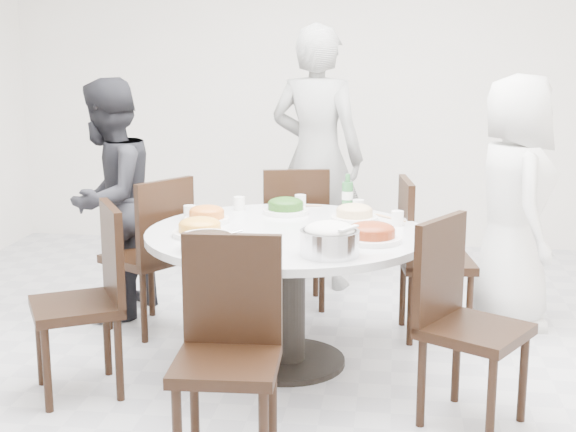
# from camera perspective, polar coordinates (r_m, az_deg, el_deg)

# --- Properties ---
(floor) EXTENTS (6.00, 6.00, 0.01)m
(floor) POSITION_cam_1_polar(r_m,az_deg,el_deg) (4.27, 2.77, -11.66)
(floor) COLOR silver
(floor) RESTS_ON ground
(wall_back) EXTENTS (6.00, 0.01, 2.80)m
(wall_back) POSITION_cam_1_polar(r_m,az_deg,el_deg) (6.91, 5.02, 9.40)
(wall_back) COLOR white
(wall_back) RESTS_ON ground
(wall_front) EXTENTS (6.00, 0.01, 2.80)m
(wall_front) POSITION_cam_1_polar(r_m,az_deg,el_deg) (1.00, -11.13, -6.65)
(wall_front) COLOR white
(wall_front) RESTS_ON ground
(dining_table) EXTENTS (1.50, 1.50, 0.75)m
(dining_table) POSITION_cam_1_polar(r_m,az_deg,el_deg) (4.36, -0.09, -5.87)
(dining_table) COLOR silver
(dining_table) RESTS_ON floor
(chair_ne) EXTENTS (0.47, 0.47, 0.95)m
(chair_ne) POSITION_cam_1_polar(r_m,az_deg,el_deg) (4.84, 10.51, -3.01)
(chair_ne) COLOR black
(chair_ne) RESTS_ON floor
(chair_n) EXTENTS (0.50, 0.50, 0.95)m
(chair_n) POSITION_cam_1_polar(r_m,az_deg,el_deg) (5.32, 0.41, -1.44)
(chair_n) COLOR black
(chair_n) RESTS_ON floor
(chair_nw) EXTENTS (0.58, 0.58, 0.95)m
(chair_nw) POSITION_cam_1_polar(r_m,az_deg,el_deg) (4.95, -10.06, -2.67)
(chair_nw) COLOR black
(chair_nw) RESTS_ON floor
(chair_sw) EXTENTS (0.57, 0.57, 0.95)m
(chair_sw) POSITION_cam_1_polar(r_m,az_deg,el_deg) (4.11, -14.86, -5.94)
(chair_sw) COLOR black
(chair_sw) RESTS_ON floor
(chair_s) EXTENTS (0.44, 0.44, 0.95)m
(chair_s) POSITION_cam_1_polar(r_m,az_deg,el_deg) (3.30, -4.43, -10.12)
(chair_s) COLOR black
(chair_s) RESTS_ON floor
(chair_se) EXTENTS (0.58, 0.58, 0.95)m
(chair_se) POSITION_cam_1_polar(r_m,az_deg,el_deg) (3.75, 13.18, -7.63)
(chair_se) COLOR black
(chair_se) RESTS_ON floor
(diner_right) EXTENTS (0.60, 0.83, 1.55)m
(diner_right) POSITION_cam_1_polar(r_m,az_deg,el_deg) (5.07, 15.78, 0.93)
(diner_right) COLOR silver
(diner_right) RESTS_ON floor
(diner_middle) EXTENTS (0.77, 0.61, 1.87)m
(diner_middle) POSITION_cam_1_polar(r_m,az_deg,el_deg) (5.70, 2.07, 4.15)
(diner_middle) COLOR black
(diner_middle) RESTS_ON floor
(diner_left) EXTENTS (0.68, 0.82, 1.52)m
(diner_left) POSITION_cam_1_polar(r_m,az_deg,el_deg) (5.17, -12.61, 1.12)
(diner_left) COLOR black
(diner_left) RESTS_ON floor
(dish_greens) EXTENTS (0.27, 0.27, 0.07)m
(dish_greens) POSITION_cam_1_polar(r_m,az_deg,el_deg) (4.69, -0.16, 0.59)
(dish_greens) COLOR white
(dish_greens) RESTS_ON dining_table
(dish_pale) EXTENTS (0.26, 0.26, 0.07)m
(dish_pale) POSITION_cam_1_polar(r_m,az_deg,el_deg) (4.51, 4.74, 0.11)
(dish_pale) COLOR white
(dish_pale) RESTS_ON dining_table
(dish_orange) EXTENTS (0.25, 0.25, 0.07)m
(dish_orange) POSITION_cam_1_polar(r_m,az_deg,el_deg) (4.48, -5.79, -0.01)
(dish_orange) COLOR white
(dish_orange) RESTS_ON dining_table
(dish_redbrown) EXTENTS (0.30, 0.30, 0.08)m
(dish_redbrown) POSITION_cam_1_polar(r_m,az_deg,el_deg) (4.04, 5.96, -1.30)
(dish_redbrown) COLOR white
(dish_redbrown) RESTS_ON dining_table
(dish_tofu) EXTENTS (0.28, 0.28, 0.07)m
(dish_tofu) POSITION_cam_1_polar(r_m,az_deg,el_deg) (4.16, -6.30, -0.93)
(dish_tofu) COLOR white
(dish_tofu) RESTS_ON dining_table
(rice_bowl) EXTENTS (0.28, 0.28, 0.12)m
(rice_bowl) POSITION_cam_1_polar(r_m,az_deg,el_deg) (3.76, 2.98, -1.92)
(rice_bowl) COLOR silver
(rice_bowl) RESTS_ON dining_table
(soup_bowl) EXTENTS (0.26, 0.26, 0.08)m
(soup_bowl) POSITION_cam_1_polar(r_m,az_deg,el_deg) (3.86, -5.76, -1.88)
(soup_bowl) COLOR white
(soup_bowl) RESTS_ON dining_table
(beverage_bottle) EXTENTS (0.06, 0.06, 0.23)m
(beverage_bottle) POSITION_cam_1_polar(r_m,az_deg,el_deg) (4.74, 4.25, 1.66)
(beverage_bottle) COLOR #2C6E37
(beverage_bottle) RESTS_ON dining_table
(tea_cups) EXTENTS (0.07, 0.07, 0.08)m
(tea_cups) POSITION_cam_1_polar(r_m,az_deg,el_deg) (4.83, 1.00, 1.01)
(tea_cups) COLOR white
(tea_cups) RESTS_ON dining_table
(chopsticks) EXTENTS (0.24, 0.04, 0.01)m
(chopsticks) POSITION_cam_1_polar(r_m,az_deg,el_deg) (4.89, 0.84, 0.74)
(chopsticks) COLOR tan
(chopsticks) RESTS_ON dining_table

